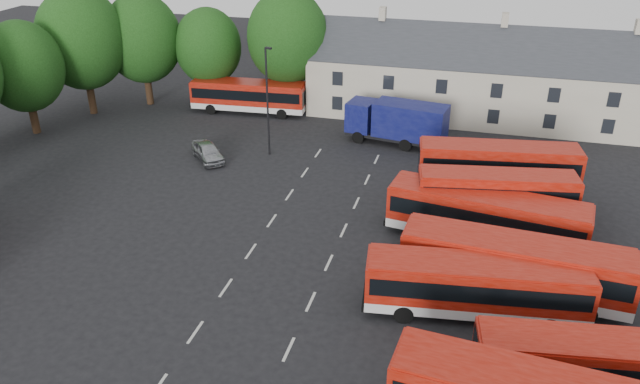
{
  "coord_description": "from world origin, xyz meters",
  "views": [
    {
      "loc": [
        12.66,
        -28.65,
        20.72
      ],
      "look_at": [
        3.17,
        6.8,
        2.2
      ],
      "focal_mm": 35.0,
      "sensor_mm": 36.0,
      "label": 1
    }
  ],
  "objects_px": {
    "bus_dd_south": "(496,198)",
    "box_truck": "(398,121)",
    "silver_car": "(208,152)",
    "lamppost": "(268,99)"
  },
  "relations": [
    {
      "from": "box_truck",
      "to": "lamppost",
      "type": "height_order",
      "value": "lamppost"
    },
    {
      "from": "bus_dd_south",
      "to": "lamppost",
      "type": "relative_size",
      "value": 1.12
    },
    {
      "from": "bus_dd_south",
      "to": "box_truck",
      "type": "height_order",
      "value": "bus_dd_south"
    },
    {
      "from": "bus_dd_south",
      "to": "silver_car",
      "type": "xyz_separation_m",
      "value": [
        -22.73,
        5.63,
        -1.58
      ]
    },
    {
      "from": "bus_dd_south",
      "to": "box_truck",
      "type": "bearing_deg",
      "value": 112.62
    },
    {
      "from": "silver_car",
      "to": "lamppost",
      "type": "bearing_deg",
      "value": -14.84
    },
    {
      "from": "silver_car",
      "to": "lamppost",
      "type": "xyz_separation_m",
      "value": [
        4.49,
        2.41,
        4.09
      ]
    },
    {
      "from": "bus_dd_south",
      "to": "lamppost",
      "type": "xyz_separation_m",
      "value": [
        -18.23,
        8.04,
        2.51
      ]
    },
    {
      "from": "bus_dd_south",
      "to": "silver_car",
      "type": "relative_size",
      "value": 2.34
    },
    {
      "from": "box_truck",
      "to": "silver_car",
      "type": "relative_size",
      "value": 2.04
    }
  ]
}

